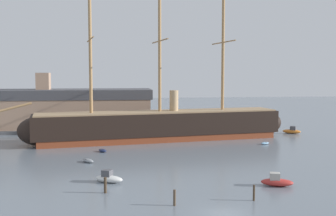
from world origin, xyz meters
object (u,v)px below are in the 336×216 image
(dinghy_distant_centre, at_px, (170,127))
(mooring_piling_right_pair, at_px, (254,193))
(motorboat_foreground_right, at_px, (277,181))
(motorboat_foreground_left, at_px, (109,178))
(dinghy_alongside_bow, at_px, (103,151))
(dinghy_alongside_stern, at_px, (265,143))
(mooring_piling_nearest, at_px, (105,185))
(mooring_piling_left_pair, at_px, (175,198))
(dockside_warehouse_left, at_px, (44,110))
(dinghy_mid_left, at_px, (88,161))
(dinghy_far_left, at_px, (42,136))
(motorboat_far_right, at_px, (292,131))
(tall_ship, at_px, (160,125))

(dinghy_distant_centre, height_order, mooring_piling_right_pair, mooring_piling_right_pair)
(motorboat_foreground_right, distance_m, mooring_piling_right_pair, 7.36)
(motorboat_foreground_left, relative_size, dinghy_alongside_bow, 1.70)
(dinghy_alongside_stern, distance_m, mooring_piling_nearest, 43.28)
(mooring_piling_left_pair, height_order, dockside_warehouse_left, dockside_warehouse_left)
(mooring_piling_nearest, distance_m, dockside_warehouse_left, 59.44)
(dinghy_mid_left, bearing_deg, motorboat_foreground_left, -73.93)
(dinghy_alongside_stern, relative_size, dinghy_far_left, 0.85)
(dinghy_alongside_stern, distance_m, mooring_piling_left_pair, 42.82)
(dinghy_alongside_bow, height_order, mooring_piling_right_pair, mooring_piling_right_pair)
(dinghy_alongside_stern, bearing_deg, mooring_piling_right_pair, -111.82)
(mooring_piling_nearest, bearing_deg, motorboat_foreground_left, 86.98)
(motorboat_far_right, relative_size, mooring_piling_left_pair, 2.57)
(dinghy_distant_centre, xyz_separation_m, mooring_piling_right_pair, (1.85, -62.57, 0.60))
(mooring_piling_left_pair, distance_m, dockside_warehouse_left, 67.28)
(dinghy_distant_centre, xyz_separation_m, dockside_warehouse_left, (-32.07, -0.85, 4.81))
(dinghy_far_left, bearing_deg, motorboat_foreground_right, -50.02)
(dinghy_alongside_bow, xyz_separation_m, dinghy_far_left, (-14.17, 18.88, 0.03))
(dinghy_mid_left, distance_m, dinghy_alongside_bow, 8.84)
(dinghy_mid_left, height_order, dinghy_distant_centre, dinghy_distant_centre)
(dinghy_distant_centre, bearing_deg, tall_ship, -103.30)
(dinghy_mid_left, relative_size, dinghy_far_left, 1.01)
(mooring_piling_left_pair, bearing_deg, mooring_piling_nearest, 143.53)
(dinghy_alongside_stern, relative_size, motorboat_far_right, 0.48)
(dinghy_far_left, height_order, motorboat_far_right, motorboat_far_right)
(dinghy_alongside_stern, xyz_separation_m, motorboat_far_right, (11.63, 13.77, 0.38))
(mooring_piling_nearest, distance_m, mooring_piling_right_pair, 17.47)
(motorboat_foreground_left, distance_m, dinghy_distant_centre, 54.75)
(motorboat_far_right, distance_m, mooring_piling_nearest, 61.25)
(motorboat_foreground_left, distance_m, dinghy_alongside_stern, 39.83)
(dinghy_far_left, xyz_separation_m, dockside_warehouse_left, (-1.60, 11.86, 4.80))
(dinghy_distant_centre, relative_size, mooring_piling_nearest, 1.44)
(motorboat_foreground_left, height_order, dockside_warehouse_left, dockside_warehouse_left)
(dinghy_alongside_stern, relative_size, mooring_piling_left_pair, 1.24)
(dinghy_mid_left, bearing_deg, motorboat_far_right, 30.22)
(motorboat_foreground_left, distance_m, motorboat_far_right, 57.67)
(motorboat_foreground_right, height_order, dinghy_alongside_bow, motorboat_foreground_right)
(tall_ship, height_order, mooring_piling_right_pair, tall_ship)
(dinghy_far_left, height_order, mooring_piling_right_pair, mooring_piling_right_pair)
(tall_ship, xyz_separation_m, dockside_warehouse_left, (-27.43, 18.80, 1.80))
(dinghy_alongside_bow, bearing_deg, motorboat_foreground_left, -85.51)
(motorboat_foreground_right, height_order, motorboat_far_right, motorboat_far_right)
(dinghy_alongside_bow, distance_m, dinghy_far_left, 23.61)
(dinghy_mid_left, distance_m, mooring_piling_nearest, 17.72)
(mooring_piling_right_pair, bearing_deg, dinghy_far_left, 122.95)
(motorboat_foreground_right, distance_m, dinghy_alongside_stern, 31.18)
(mooring_piling_right_pair, height_order, dockside_warehouse_left, dockside_warehouse_left)
(tall_ship, height_order, dinghy_far_left, tall_ship)
(dinghy_distant_centre, relative_size, mooring_piling_left_pair, 1.56)
(mooring_piling_left_pair, bearing_deg, dinghy_alongside_stern, 57.12)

